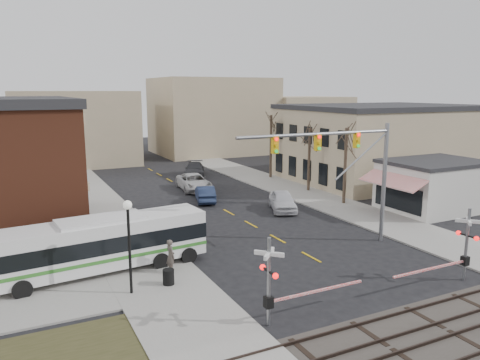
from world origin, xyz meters
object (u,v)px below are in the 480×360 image
at_px(rr_crossing_east, 461,246).
at_px(car_a, 283,201).
at_px(street_lamp, 129,228).
at_px(rr_crossing_west, 277,281).
at_px(transit_bus, 103,243).
at_px(traffic_signal_mast, 349,159).
at_px(car_c, 194,182).
at_px(pedestrian_near, 171,256).
at_px(car_d, 195,169).
at_px(car_b, 205,194).
at_px(pedestrian_far, 104,244).
at_px(trash_bin, 169,277).

distance_m(rr_crossing_east, car_a, 17.21).
bearing_deg(street_lamp, rr_crossing_west, -48.79).
distance_m(transit_bus, traffic_signal_mast, 15.78).
bearing_deg(car_c, pedestrian_near, -107.56).
bearing_deg(car_d, pedestrian_near, -91.05).
height_order(transit_bus, traffic_signal_mast, traffic_signal_mast).
xyz_separation_m(transit_bus, rr_crossing_east, (16.79, -9.72, 0.26)).
relative_size(transit_bus, car_b, 2.65).
bearing_deg(traffic_signal_mast, pedestrian_far, 163.16).
bearing_deg(car_c, rr_crossing_west, -97.04).
distance_m(street_lamp, car_c, 25.26).
distance_m(transit_bus, car_b, 17.71).
height_order(transit_bus, car_c, transit_bus).
height_order(car_d, pedestrian_far, pedestrian_far).
height_order(rr_crossing_west, car_a, rr_crossing_west).
xyz_separation_m(car_b, car_d, (3.85, 12.76, 0.05)).
bearing_deg(transit_bus, rr_crossing_east, -30.08).
height_order(rr_crossing_east, pedestrian_near, rr_crossing_east).
bearing_deg(pedestrian_near, trash_bin, 150.67).
bearing_deg(pedestrian_far, trash_bin, -125.05).
bearing_deg(pedestrian_far, car_d, -0.27).
relative_size(rr_crossing_west, car_b, 1.25).
bearing_deg(rr_crossing_east, car_d, 92.15).
bearing_deg(rr_crossing_west, car_a, 57.78).
distance_m(pedestrian_near, pedestrian_far, 4.79).
height_order(car_b, pedestrian_far, pedestrian_far).
distance_m(car_b, car_c, 5.27).
bearing_deg(pedestrian_far, car_c, -4.34).
bearing_deg(rr_crossing_east, car_c, 98.70).
relative_size(rr_crossing_west, rr_crossing_east, 1.00).
relative_size(street_lamp, trash_bin, 5.86).
bearing_deg(trash_bin, car_d, 66.64).
distance_m(transit_bus, pedestrian_near, 3.86).
bearing_deg(transit_bus, traffic_signal_mast, -9.60).
bearing_deg(car_c, street_lamp, -111.41).
bearing_deg(traffic_signal_mast, trash_bin, -175.87).
relative_size(trash_bin, car_b, 0.18).
bearing_deg(rr_crossing_east, car_a, 91.64).
bearing_deg(pedestrian_near, car_d, -30.62).
relative_size(street_lamp, pedestrian_near, 2.51).
relative_size(car_a, pedestrian_near, 2.58).
height_order(car_b, car_c, car_c).
bearing_deg(traffic_signal_mast, car_b, 102.19).
relative_size(trash_bin, car_a, 0.17).
bearing_deg(rr_crossing_west, pedestrian_far, 115.32).
xyz_separation_m(street_lamp, car_b, (10.91, 16.98, -2.74)).
distance_m(street_lamp, car_d, 33.31).
xyz_separation_m(rr_crossing_west, trash_bin, (-3.03, 5.93, -1.44)).
bearing_deg(traffic_signal_mast, rr_crossing_east, -76.23).
relative_size(rr_crossing_east, pedestrian_far, 3.06).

